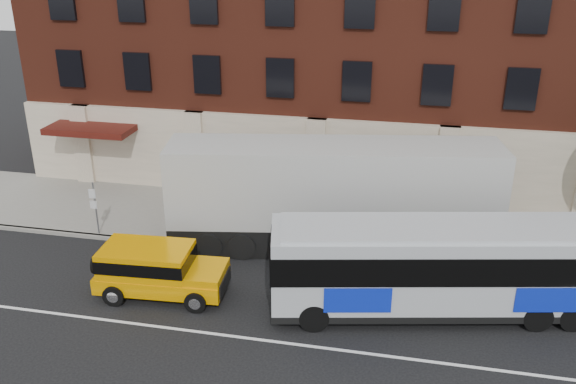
% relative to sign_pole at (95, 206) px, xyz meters
% --- Properties ---
extents(ground, '(120.00, 120.00, 0.00)m').
position_rel_sign_pole_xyz_m(ground, '(8.50, -6.15, -1.45)').
color(ground, black).
rests_on(ground, ground).
extents(sidewalk, '(60.00, 6.00, 0.15)m').
position_rel_sign_pole_xyz_m(sidewalk, '(8.50, 2.85, -1.38)').
color(sidewalk, gray).
rests_on(sidewalk, ground).
extents(kerb, '(60.00, 0.25, 0.15)m').
position_rel_sign_pole_xyz_m(kerb, '(8.50, -0.15, -1.38)').
color(kerb, gray).
rests_on(kerb, ground).
extents(lane_line, '(60.00, 0.12, 0.01)m').
position_rel_sign_pole_xyz_m(lane_line, '(8.50, -5.65, -1.45)').
color(lane_line, silver).
rests_on(lane_line, ground).
extents(building, '(30.00, 12.10, 15.00)m').
position_rel_sign_pole_xyz_m(building, '(8.49, 10.77, 6.13)').
color(building, '#5E2316').
rests_on(building, sidewalk).
extents(sign_pole, '(0.30, 0.20, 2.50)m').
position_rel_sign_pole_xyz_m(sign_pole, '(0.00, 0.00, 0.00)').
color(sign_pole, slate).
rests_on(sign_pole, ground).
extents(city_bus, '(12.17, 4.96, 3.26)m').
position_rel_sign_pole_xyz_m(city_bus, '(14.39, -2.74, 0.35)').
color(city_bus, '#B5B9BF').
rests_on(city_bus, ground).
extents(yellow_suv, '(4.91, 2.36, 1.85)m').
position_rel_sign_pole_xyz_m(yellow_suv, '(4.27, -3.72, -0.39)').
color(yellow_suv, '#EE9A00').
rests_on(yellow_suv, ground).
extents(shipping_container, '(13.50, 4.95, 4.41)m').
position_rel_sign_pole_xyz_m(shipping_container, '(9.93, 1.30, 0.73)').
color(shipping_container, black).
rests_on(shipping_container, ground).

